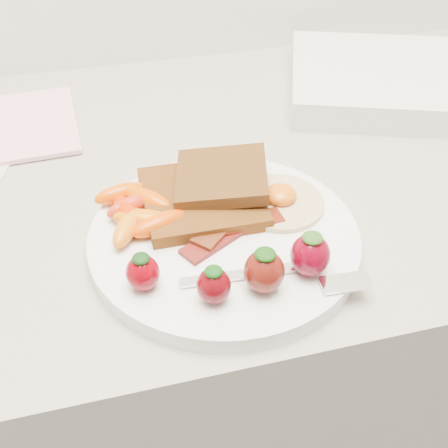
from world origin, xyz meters
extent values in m
cube|color=gray|center=(0.00, 1.70, 0.45)|extent=(2.00, 0.60, 0.90)
cylinder|color=white|center=(-0.01, 1.55, 0.91)|extent=(0.27, 0.27, 0.02)
cube|color=#3C1904|center=(-0.03, 1.60, 0.93)|extent=(0.12, 0.12, 0.01)
cube|color=black|center=(0.00, 1.61, 0.94)|extent=(0.12, 0.12, 0.02)
cylinder|color=beige|center=(0.05, 1.58, 0.92)|extent=(0.12, 0.12, 0.01)
ellipsoid|color=#D9630E|center=(0.05, 1.58, 0.93)|extent=(0.04, 0.04, 0.02)
cube|color=#4F0D10|center=(-0.02, 1.54, 0.92)|extent=(0.10, 0.07, 0.00)
cube|color=#471405|center=(0.00, 1.55, 0.92)|extent=(0.10, 0.03, 0.00)
cube|color=#460F05|center=(-0.01, 1.56, 0.92)|extent=(0.09, 0.08, 0.00)
ellipsoid|color=red|center=(-0.10, 1.60, 0.93)|extent=(0.05, 0.04, 0.02)
ellipsoid|color=#DC6704|center=(-0.09, 1.57, 0.93)|extent=(0.07, 0.04, 0.02)
ellipsoid|color=orange|center=(-0.11, 1.57, 0.93)|extent=(0.04, 0.06, 0.02)
ellipsoid|color=#D74F00|center=(-0.08, 1.61, 0.93)|extent=(0.06, 0.06, 0.02)
ellipsoid|color=#DB5000|center=(-0.11, 1.62, 0.93)|extent=(0.06, 0.03, 0.02)
ellipsoid|color=#DB4500|center=(-0.08, 1.56, 0.93)|extent=(0.06, 0.04, 0.02)
ellipsoid|color=red|center=(-0.10, 1.59, 0.93)|extent=(0.03, 0.06, 0.02)
ellipsoid|color=#760009|center=(-0.10, 1.49, 0.93)|extent=(0.03, 0.03, 0.03)
ellipsoid|color=black|center=(-0.10, 1.49, 0.95)|extent=(0.02, 0.02, 0.01)
ellipsoid|color=#510309|center=(-0.04, 1.46, 0.93)|extent=(0.03, 0.03, 0.03)
ellipsoid|color=#0C3E0C|center=(-0.04, 1.46, 0.95)|extent=(0.02, 0.02, 0.01)
ellipsoid|color=#59110B|center=(0.00, 1.47, 0.94)|extent=(0.04, 0.04, 0.04)
ellipsoid|color=#103D09|center=(0.00, 1.47, 0.96)|extent=(0.02, 0.02, 0.01)
ellipsoid|color=#670113|center=(0.05, 1.48, 0.94)|extent=(0.04, 0.04, 0.04)
ellipsoid|color=#254F16|center=(0.05, 1.48, 0.96)|extent=(0.02, 0.02, 0.01)
cube|color=silver|center=(-0.02, 1.48, 0.92)|extent=(0.11, 0.02, 0.00)
cube|color=silver|center=(0.07, 1.45, 0.92)|extent=(0.05, 0.02, 0.00)
cube|color=#F2B0C0|center=(-0.21, 1.84, 0.91)|extent=(0.13, 0.18, 0.01)
cube|color=silver|center=(0.31, 1.80, 0.92)|extent=(0.37, 0.33, 0.04)
camera|label=1|loc=(-0.12, 1.14, 1.29)|focal=45.00mm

